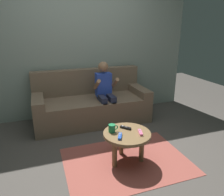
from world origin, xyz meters
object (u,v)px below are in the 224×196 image
object	(u,v)px
coffee_table	(127,138)
game_remote_black_center	(125,128)
coffee_mug	(112,128)
couch	(91,104)
game_remote_pink_far_corner	(140,132)
game_remote_blue_near_edge	(120,136)
person_seated_on_couch	(105,90)

from	to	relation	value
coffee_table	game_remote_black_center	bearing A→B (deg)	77.26
game_remote_black_center	coffee_mug	xyz separation A→B (m)	(-0.18, -0.03, 0.04)
game_remote_black_center	coffee_mug	size ratio (longest dim) A/B	1.11
couch	game_remote_pink_far_corner	world-z (taller)	couch
game_remote_blue_near_edge	game_remote_black_center	distance (m)	0.23
coffee_table	game_remote_blue_near_edge	xyz separation A→B (m)	(-0.12, -0.08, 0.08)
person_seated_on_couch	coffee_table	size ratio (longest dim) A/B	1.84
game_remote_black_center	couch	bearing A→B (deg)	95.63
couch	game_remote_pink_far_corner	distance (m)	1.43
game_remote_pink_far_corner	game_remote_black_center	bearing A→B (deg)	123.96
game_remote_black_center	game_remote_pink_far_corner	bearing A→B (deg)	-56.04
person_seated_on_couch	game_remote_blue_near_edge	bearing A→B (deg)	-99.97
person_seated_on_couch	couch	bearing A→B (deg)	136.43
person_seated_on_couch	game_remote_black_center	world-z (taller)	person_seated_on_couch
game_remote_pink_far_corner	person_seated_on_couch	bearing A→B (deg)	91.96
couch	coffee_table	bearing A→B (deg)	-85.77
coffee_table	game_remote_black_center	world-z (taller)	game_remote_black_center
couch	game_remote_pink_far_corner	bearing A→B (deg)	-80.39
coffee_mug	game_remote_pink_far_corner	bearing A→B (deg)	-25.20
couch	coffee_table	world-z (taller)	couch
game_remote_blue_near_edge	game_remote_black_center	xyz separation A→B (m)	(0.14, 0.18, 0.00)
person_seated_on_couch	game_remote_blue_near_edge	size ratio (longest dim) A/B	7.28
coffee_table	game_remote_pink_far_corner	distance (m)	0.18
game_remote_black_center	game_remote_blue_near_edge	bearing A→B (deg)	-127.73
couch	person_seated_on_couch	distance (m)	0.40
person_seated_on_couch	game_remote_black_center	xyz separation A→B (m)	(-0.07, -1.05, -0.18)
person_seated_on_couch	game_remote_pink_far_corner	world-z (taller)	person_seated_on_couch
coffee_table	game_remote_black_center	size ratio (longest dim) A/B	4.30
couch	person_seated_on_couch	xyz separation A→B (m)	(0.20, -0.19, 0.29)
coffee_table	game_remote_blue_near_edge	size ratio (longest dim) A/B	3.95
game_remote_black_center	coffee_mug	world-z (taller)	coffee_mug
couch	game_remote_black_center	size ratio (longest dim) A/B	14.59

